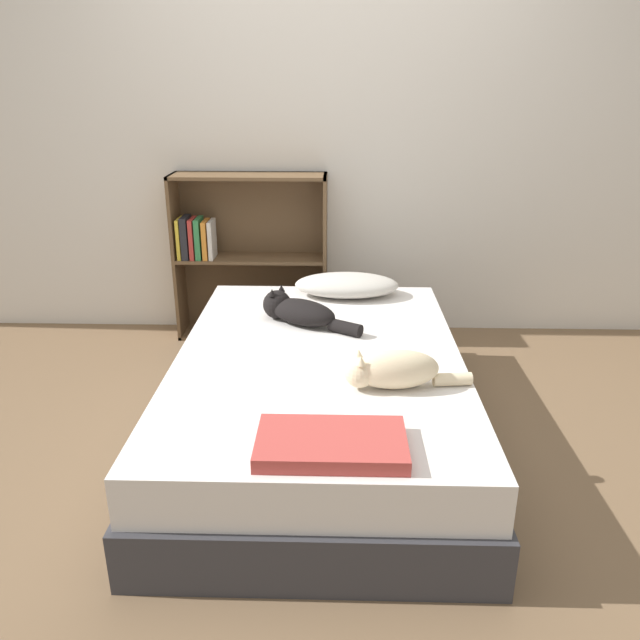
% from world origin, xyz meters
% --- Properties ---
extents(ground_plane, '(8.00, 8.00, 0.00)m').
position_xyz_m(ground_plane, '(0.00, 0.00, 0.00)').
color(ground_plane, brown).
extents(wall_back, '(8.00, 0.06, 2.50)m').
position_xyz_m(wall_back, '(0.00, 1.39, 1.25)').
color(wall_back, silver).
rests_on(wall_back, ground_plane).
extents(bed, '(1.27, 1.92, 0.42)m').
position_xyz_m(bed, '(0.00, 0.00, 0.21)').
color(bed, '#333338').
rests_on(bed, ground_plane).
extents(pillow, '(0.57, 0.30, 0.12)m').
position_xyz_m(pillow, '(0.13, 0.78, 0.48)').
color(pillow, beige).
rests_on(pillow, bed).
extents(cat_light, '(0.50, 0.18, 0.15)m').
position_xyz_m(cat_light, '(0.29, -0.31, 0.49)').
color(cat_light, beige).
rests_on(cat_light, bed).
extents(cat_dark, '(0.49, 0.36, 0.16)m').
position_xyz_m(cat_dark, '(-0.11, 0.36, 0.48)').
color(cat_dark, black).
rests_on(cat_dark, bed).
extents(bookshelf, '(0.93, 0.26, 1.01)m').
position_xyz_m(bookshelf, '(-0.49, 1.26, 0.52)').
color(bookshelf, brown).
rests_on(bookshelf, ground_plane).
extents(blanket_fold, '(0.48, 0.28, 0.05)m').
position_xyz_m(blanket_fold, '(0.06, -0.75, 0.44)').
color(blanket_fold, '#B2423D').
rests_on(blanket_fold, bed).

